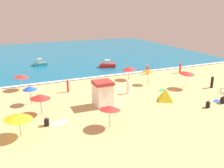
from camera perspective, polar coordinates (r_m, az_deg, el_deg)
name	(u,v)px	position (r m, az deg, el deg)	size (l,w,h in m)	color
ground_plane	(115,89)	(32.79, 0.75, -1.12)	(60.00, 60.00, 0.00)	#D8B775
ocean_water	(66,54)	(58.67, -10.72, 6.92)	(60.00, 44.00, 0.10)	#146B93
wave_breaker_foam	(99,76)	(38.33, -3.15, 1.77)	(57.00, 0.70, 0.01)	white
lifeguard_cabana	(103,93)	(26.83, -2.16, -2.16)	(2.03, 1.98, 2.82)	white
beach_umbrella_0	(18,116)	(21.72, -21.04, -7.11)	(2.77, 2.74, 2.18)	#4C3823
beach_umbrella_1	(187,73)	(34.05, 17.13, 2.51)	(2.16, 2.18, 2.40)	silver
beach_umbrella_2	(21,76)	(34.13, -20.47, 1.75)	(2.31, 2.28, 2.15)	silver
beach_umbrella_3	(40,96)	(25.58, -16.48, -2.80)	(2.19, 2.17, 2.18)	#4C3823
beach_umbrella_4	(129,68)	(36.67, 3.96, 3.66)	(2.47, 2.45, 2.04)	#4C3823
beach_umbrella_5	(148,71)	(34.61, 8.48, 3.12)	(1.99, 2.00, 2.21)	#4C3823
beach_umbrella_6	(30,88)	(28.54, -18.69, -0.86)	(1.84, 1.85, 2.17)	#4C3823
beach_umbrella_7	(110,108)	(21.88, -0.53, -5.58)	(2.72, 2.72, 2.18)	#4C3823
beach_tent	(166,95)	(29.15, 12.44, -2.50)	(2.06, 2.06, 1.39)	yellow
beachgoer_0	(180,68)	(42.11, 15.65, 3.67)	(0.45, 0.45, 1.87)	red
beachgoer_1	(147,70)	(40.38, 8.30, 3.35)	(0.43, 0.43, 1.58)	red
beachgoer_2	(208,104)	(28.62, 21.56, -4.47)	(0.54, 0.54, 0.83)	black
beachgoer_3	(68,86)	(31.82, -10.31, -0.41)	(0.29, 0.29, 1.74)	red
beachgoer_4	(223,100)	(30.55, 24.56, -3.44)	(0.55, 0.55, 0.89)	black
beachgoer_5	(128,88)	(30.85, 3.75, -0.87)	(0.48, 0.48, 1.65)	white
beachgoer_6	(47,122)	(23.47, -15.05, -8.59)	(0.50, 0.50, 0.86)	black
beachgoer_7	(212,82)	(35.74, 22.38, 0.42)	(0.38, 0.38, 1.69)	black
beach_towel_0	(99,94)	(30.68, -3.12, -2.46)	(1.62, 1.29, 0.01)	#D84CA5
beach_towel_1	(60,123)	(23.89, -12.14, -8.85)	(1.77, 1.33, 0.01)	white
beach_towel_2	(162,90)	(32.84, 11.59, -1.45)	(1.55, 1.14, 0.01)	green
beach_towel_3	(217,101)	(31.03, 23.28, -3.68)	(1.35, 1.15, 0.01)	blue
small_boat_0	(40,63)	(47.65, -16.52, 4.68)	(2.55, 1.57, 1.29)	teal
small_boat_1	(107,65)	(44.27, -1.09, 4.52)	(3.10, 2.10, 1.35)	red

